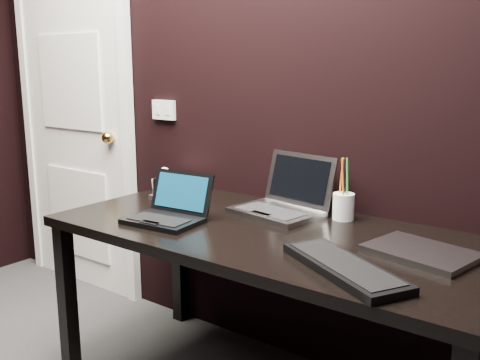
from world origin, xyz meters
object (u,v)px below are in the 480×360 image
Objects in this scene: ext_keyboard at (344,267)px; mobile_phone at (157,191)px; door at (75,117)px; desk at (270,249)px; silver_laptop at (282,203)px; closed_laptop at (421,252)px; pen_cup at (343,205)px; netbook at (168,212)px; desk_phone at (176,182)px.

ext_keyboard is 4.99× the size of mobile_phone.
desk is at bearing -12.82° from door.
desk is 4.36× the size of silver_laptop.
mobile_phone is at bearing 178.36° from closed_laptop.
silver_laptop is 1.55× the size of pen_cup.
netbook is 0.64× the size of ext_keyboard.
desk is 0.56m from closed_laptop.
silver_laptop is at bearing -5.81° from door.
closed_laptop is at bearing 5.09° from desk.
door is 5.81× the size of closed_laptop.
desk_phone is (-1.28, 0.22, 0.03)m from closed_laptop.
netbook is at bearing -22.48° from door.
closed_laptop is (0.94, 0.20, -0.03)m from netbook.
mobile_phone is at bearing -166.63° from pen_cup.
mobile_phone is at bearing 141.80° from netbook.
closed_laptop is 0.46m from pen_cup.
closed_laptop is (2.20, -0.33, -0.29)m from door.
closed_laptop is at bearing -8.43° from door.
desk_phone is at bearing 159.84° from desk.
mobile_phone is (-0.30, 0.23, -0.00)m from netbook.
mobile_phone is at bearing 164.17° from ext_keyboard.
desk is 0.48m from ext_keyboard.
mobile_phone is (0.97, -0.29, -0.27)m from door.
netbook reaches higher than mobile_phone.
netbook is 1.23× the size of pen_cup.
desk is 3.53× the size of ext_keyboard.
netbook is 0.70m from pen_cup.
pen_cup reaches higher than desk_phone.
desk_phone is at bearing -178.97° from pen_cup.
mobile_phone is 0.86m from pen_cup.
ext_keyboard is at bearing -28.73° from desk.
ext_keyboard reaches higher than closed_laptop.
desk is 0.26m from silver_laptop.
mobile_phone is at bearing 172.94° from desk.
desk is 6.78× the size of pen_cup.
pen_cup is (0.24, 0.07, 0.01)m from silver_laptop.
ext_keyboard is at bearing -16.25° from door.
door is 6.96× the size of netbook.
desk is (1.65, -0.38, -0.38)m from door.
closed_laptop is (0.14, 0.27, -0.00)m from ext_keyboard.
desk is at bearing -174.91° from closed_laptop.
ext_keyboard is at bearing -117.26° from closed_laptop.
ext_keyboard reaches higher than desk.
door reaches higher than ext_keyboard.
pen_cup is (-0.39, 0.24, 0.05)m from closed_laptop.
netbook is at bearing -38.20° from mobile_phone.
netbook is at bearing -158.94° from desk.
mobile_phone reaches higher than closed_laptop.
door reaches higher than netbook.
netbook is 0.79× the size of silver_laptop.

